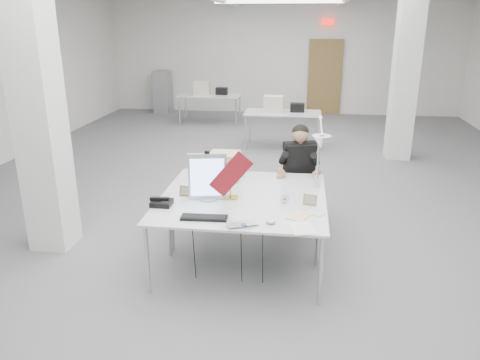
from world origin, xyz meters
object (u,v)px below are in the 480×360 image
object	(u,v)px
seated_person	(299,158)
bankers_lamp	(230,184)
office_chair	(298,188)
beige_monitor	(225,166)
architect_lamp	(320,151)
monitor	(208,177)
desk_main	(237,213)
laptop	(244,226)
desk_phone	(162,203)

from	to	relation	value
seated_person	bankers_lamp	bearing A→B (deg)	-137.99
office_chair	beige_monitor	distance (m)	1.15
seated_person	architect_lamp	bearing A→B (deg)	-92.29
seated_person	architect_lamp	xyz separation A→B (m)	(0.22, -0.89, 0.34)
monitor	desk_main	bearing A→B (deg)	-51.17
monitor	architect_lamp	distance (m)	1.24
bankers_lamp	desk_main	bearing A→B (deg)	-63.27
laptop	beige_monitor	world-z (taller)	beige_monitor
monitor	desk_phone	world-z (taller)	monitor
laptop	office_chair	bearing A→B (deg)	49.99
office_chair	laptop	xyz separation A→B (m)	(-0.48, -1.94, 0.29)
desk_phone	laptop	bearing A→B (deg)	-24.99
office_chair	seated_person	xyz separation A→B (m)	(0.00, -0.05, 0.43)
office_chair	monitor	bearing A→B (deg)	-142.93
desk_main	beige_monitor	bearing A→B (deg)	106.20
desk_phone	architect_lamp	size ratio (longest dim) A/B	0.22
office_chair	bankers_lamp	world-z (taller)	bankers_lamp
desk_main	office_chair	bearing A→B (deg)	69.41
desk_main	laptop	xyz separation A→B (m)	(0.11, -0.36, 0.02)
seated_person	bankers_lamp	world-z (taller)	seated_person
seated_person	laptop	bearing A→B (deg)	-120.20
desk_main	bankers_lamp	size ratio (longest dim) A/B	5.59
seated_person	beige_monitor	world-z (taller)	seated_person
monitor	beige_monitor	distance (m)	0.71
desk_main	beige_monitor	world-z (taller)	beige_monitor
bankers_lamp	architect_lamp	bearing A→B (deg)	23.39
office_chair	desk_phone	xyz separation A→B (m)	(-1.40, -1.51, 0.31)
office_chair	monitor	world-z (taller)	monitor
bankers_lamp	desk_phone	distance (m)	0.76
laptop	bankers_lamp	size ratio (longest dim) A/B	0.94
seated_person	monitor	world-z (taller)	seated_person
bankers_lamp	desk_phone	size ratio (longest dim) A/B	1.52
laptop	desk_phone	distance (m)	1.02
monitor	bankers_lamp	bearing A→B (deg)	4.95
desk_main	laptop	distance (m)	0.38
desk_phone	architect_lamp	xyz separation A→B (m)	(1.62, 0.57, 0.46)
bankers_lamp	laptop	bearing A→B (deg)	-63.97
laptop	bankers_lamp	distance (m)	0.79
seated_person	desk_main	bearing A→B (deg)	-127.14
desk_phone	seated_person	bearing A→B (deg)	46.22
monitor	desk_phone	xyz separation A→B (m)	(-0.45, -0.24, -0.23)
desk_main	monitor	size ratio (longest dim) A/B	3.52
monitor	bankers_lamp	world-z (taller)	monitor
desk_main	bankers_lamp	xyz separation A→B (m)	(-0.13, 0.38, 0.17)
monitor	office_chair	bearing A→B (deg)	42.55
desk_main	seated_person	world-z (taller)	seated_person
laptop	desk_phone	bearing A→B (deg)	128.81
monitor	laptop	xyz separation A→B (m)	(0.48, -0.67, -0.24)
desk_main	seated_person	xyz separation A→B (m)	(0.59, 1.53, 0.16)
seated_person	laptop	world-z (taller)	seated_person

